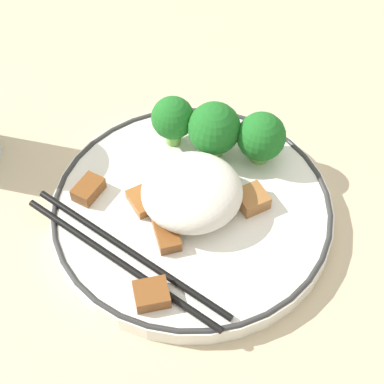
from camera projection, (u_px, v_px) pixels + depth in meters
name	position (u px, v px, depth m)	size (l,w,h in m)	color
ground_plane	(192.00, 217.00, 0.58)	(3.00, 3.00, 0.00)	#C6B28E
plate	(192.00, 210.00, 0.57)	(0.25, 0.25, 0.02)	white
rice_mound	(190.00, 194.00, 0.55)	(0.09, 0.09, 0.04)	white
broccoli_back_left	(261.00, 137.00, 0.58)	(0.05, 0.05, 0.05)	#72AD4C
broccoli_back_center	(214.00, 129.00, 0.59)	(0.05, 0.05, 0.06)	#72AD4C
broccoli_back_right	(173.00, 119.00, 0.60)	(0.04, 0.04, 0.05)	#72AD4C
meat_near_front	(146.00, 200.00, 0.57)	(0.03, 0.03, 0.01)	#995B28
meat_near_left	(88.00, 189.00, 0.57)	(0.03, 0.03, 0.01)	brown
meat_near_right	(152.00, 294.00, 0.51)	(0.03, 0.03, 0.01)	brown
meat_near_back	(252.00, 199.00, 0.57)	(0.03, 0.03, 0.01)	#9E6633
meat_on_rice_edge	(166.00, 231.00, 0.55)	(0.04, 0.02, 0.01)	brown
chopsticks	(125.00, 257.00, 0.53)	(0.18, 0.14, 0.01)	black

